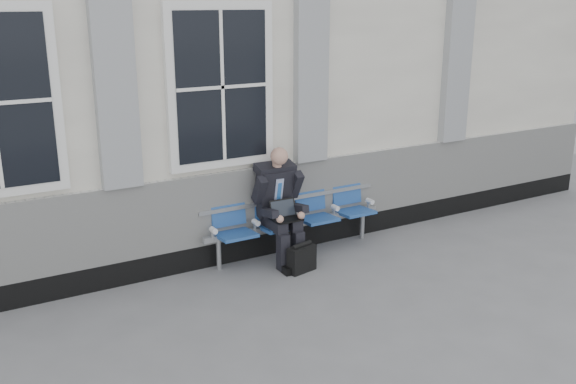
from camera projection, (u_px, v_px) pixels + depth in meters
ground at (253, 315)px, 6.85m from camera, size 70.00×70.00×0.00m
station_building at (138, 74)px, 9.08m from camera, size 14.40×4.40×4.49m
bench at (294, 213)px, 8.40m from camera, size 2.60×0.47×0.91m
businessman at (279, 201)px, 8.07m from camera, size 0.62×0.83×1.50m
briefcase at (302, 258)px, 7.91m from camera, size 0.39×0.23×0.38m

